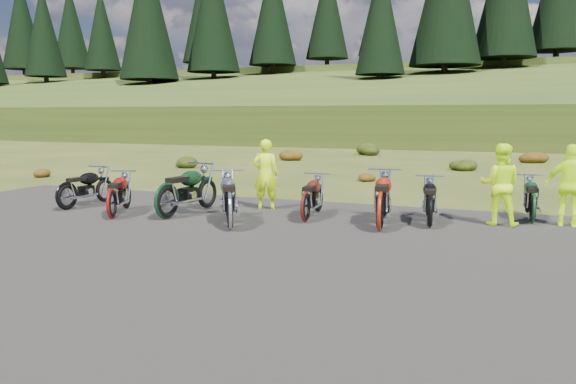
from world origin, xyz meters
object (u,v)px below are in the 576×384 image
at_px(motorcycle_3, 230,231).
at_px(motorcycle_7, 532,225).
at_px(person_middle, 266,175).
at_px(motorcycle_0, 67,211).

height_order(motorcycle_3, motorcycle_7, motorcycle_3).
relative_size(motorcycle_3, person_middle, 1.26).
height_order(motorcycle_3, person_middle, person_middle).
xyz_separation_m(motorcycle_0, motorcycle_3, (4.85, -0.67, 0.00)).
relative_size(motorcycle_7, person_middle, 1.09).
bearing_deg(motorcycle_0, motorcycle_7, -74.19).
relative_size(motorcycle_3, motorcycle_7, 1.16).
bearing_deg(motorcycle_3, motorcycle_7, -91.77).
height_order(motorcycle_0, motorcycle_3, motorcycle_3).
bearing_deg(motorcycle_3, motorcycle_0, 52.83).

